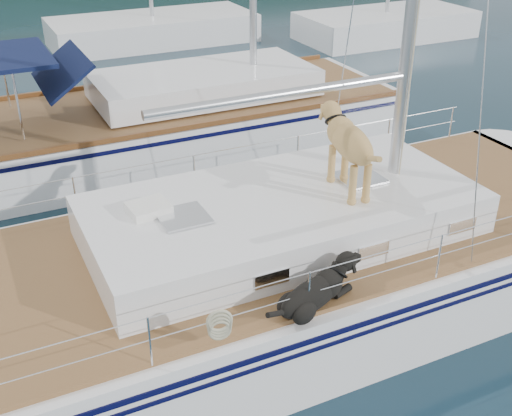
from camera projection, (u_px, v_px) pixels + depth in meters
ground at (230, 321)px, 9.03m from camera, size 120.00×120.00×0.00m
main_sailboat at (237, 280)px, 8.74m from camera, size 12.00×3.92×14.01m
neighbor_sailboat at (159, 126)px, 14.08m from camera, size 11.00×3.50×13.30m
bg_boat_center at (153, 30)px, 23.06m from camera, size 7.20×3.00×11.65m
bg_boat_east at (385, 25)px, 23.74m from camera, size 6.40×3.00×11.65m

